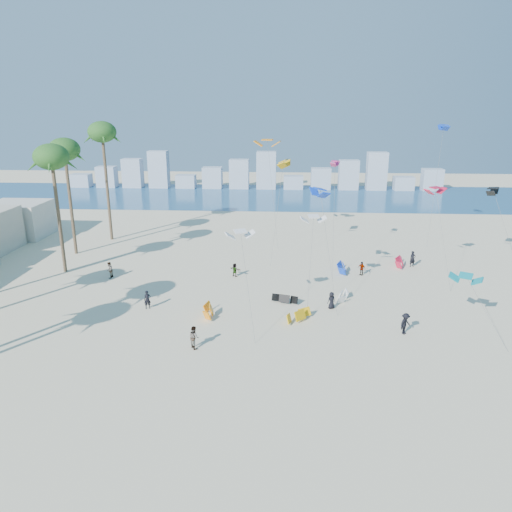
{
  "coord_description": "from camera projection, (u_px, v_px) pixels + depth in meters",
  "views": [
    {
      "loc": [
        5.66,
        -28.49,
        18.55
      ],
      "look_at": [
        3.0,
        16.0,
        4.5
      ],
      "focal_mm": 33.88,
      "sensor_mm": 36.0,
      "label": 1
    }
  ],
  "objects": [
    {
      "name": "ocean",
      "position": [
        258.0,
        196.0,
        101.57
      ],
      "size": [
        220.0,
        220.0,
        0.0
      ],
      "primitive_type": "plane",
      "color": "navy",
      "rests_on": "ground"
    },
    {
      "name": "distant_skyline",
      "position": [
        255.0,
        175.0,
        110.23
      ],
      "size": [
        85.0,
        3.0,
        8.4
      ],
      "color": "#9EADBF",
      "rests_on": "ground"
    },
    {
      "name": "kitesurfer_mid",
      "position": [
        194.0,
        337.0,
        38.21
      ],
      "size": [
        1.11,
        1.14,
        1.86
      ],
      "primitive_type": "imported",
      "rotation": [
        0.0,
        0.0,
        2.22
      ],
      "color": "gray",
      "rests_on": "ground"
    },
    {
      "name": "grounded_kites",
      "position": [
        322.0,
        289.0,
        49.47
      ],
      "size": [
        22.13,
        19.42,
        0.96
      ],
      "color": "orange",
      "rests_on": "ground"
    },
    {
      "name": "ground",
      "position": [
        198.0,
        388.0,
        33.02
      ],
      "size": [
        220.0,
        220.0,
        0.0
      ],
      "primitive_type": "plane",
      "color": "beige",
      "rests_on": "ground"
    },
    {
      "name": "palm_row",
      "position": [
        4.0,
        174.0,
        46.0
      ],
      "size": [
        8.77,
        44.8,
        16.41
      ],
      "color": "brown",
      "rests_on": "ground"
    },
    {
      "name": "flying_kites",
      "position": [
        354.0,
        174.0,
        53.22
      ],
      "size": [
        31.32,
        33.43,
        16.5
      ],
      "color": "silver",
      "rests_on": "ground"
    },
    {
      "name": "kitesurfer_near",
      "position": [
        147.0,
        300.0,
        45.61
      ],
      "size": [
        0.76,
        0.65,
        1.77
      ],
      "primitive_type": "imported",
      "rotation": [
        0.0,
        0.0,
        0.41
      ],
      "color": "black",
      "rests_on": "ground"
    },
    {
      "name": "kitesurfers_far",
      "position": [
        293.0,
        284.0,
        49.58
      ],
      "size": [
        35.45,
        19.01,
        1.92
      ],
      "color": "black",
      "rests_on": "ground"
    }
  ]
}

